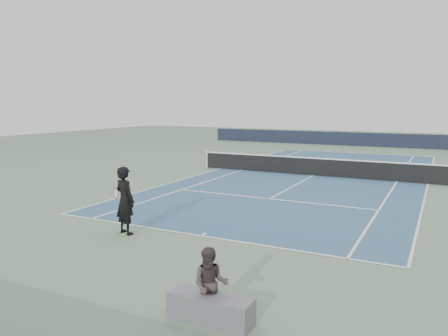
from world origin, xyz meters
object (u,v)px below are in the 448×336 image
at_px(tennis_player, 125,200).
at_px(spectator_bench, 211,296).
at_px(tennis_ball, 124,235).
at_px(tennis_net, 314,166).

distance_m(tennis_player, spectator_bench, 5.84).
bearing_deg(tennis_ball, spectator_bench, -35.09).
bearing_deg(spectator_bench, tennis_ball, 144.91).
bearing_deg(tennis_net, spectator_bench, -80.77).
xyz_separation_m(tennis_net, tennis_ball, (-1.98, -12.86, -0.47)).
relative_size(tennis_net, spectator_bench, 8.17).
distance_m(tennis_net, spectator_bench, 16.30).
bearing_deg(tennis_ball, tennis_player, 112.19).
distance_m(tennis_net, tennis_player, 12.82).
xyz_separation_m(tennis_player, spectator_bench, (4.69, -3.45, -0.51)).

